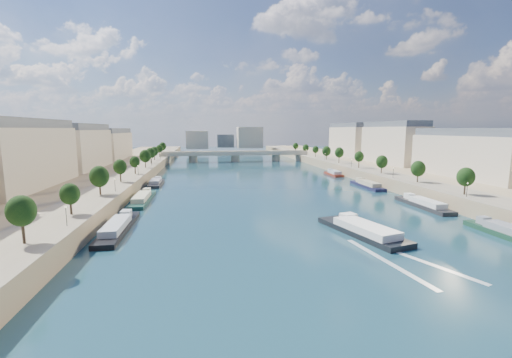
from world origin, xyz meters
name	(u,v)px	position (x,y,z in m)	size (l,w,h in m)	color
ground	(261,187)	(0.00, 100.00, 0.00)	(700.00, 700.00, 0.00)	#0C2736
quay_left	(83,186)	(-72.00, 100.00, 2.50)	(44.00, 520.00, 5.00)	#9E8460
quay_right	(414,178)	(72.00, 100.00, 2.50)	(44.00, 520.00, 5.00)	#9E8460
pave_left	(122,179)	(-57.00, 100.00, 5.05)	(14.00, 520.00, 0.10)	gray
pave_right	(384,173)	(57.00, 100.00, 5.05)	(14.00, 520.00, 0.10)	gray
trees_left	(128,165)	(-55.00, 102.00, 10.48)	(4.80, 268.80, 8.26)	#382B1E
trees_right	(370,159)	(55.00, 110.00, 10.48)	(4.80, 268.80, 8.26)	#382B1E
lamps_left	(128,175)	(-52.50, 90.00, 7.78)	(0.36, 200.36, 4.28)	black
lamps_right	(370,166)	(52.50, 105.00, 7.78)	(0.36, 200.36, 4.28)	black
buildings_left	(58,149)	(-85.00, 112.00, 16.45)	(16.00, 226.00, 23.20)	#BEAB92
buildings_right	(425,146)	(85.00, 112.00, 16.45)	(16.00, 226.00, 23.20)	#BEAB92
skyline	(229,139)	(3.19, 319.52, 14.66)	(79.00, 42.00, 22.00)	#BEAB92
bridge	(235,155)	(0.00, 218.52, 5.08)	(112.00, 12.00, 8.15)	#C1B79E
tour_barge	(362,230)	(12.90, 30.54, 0.95)	(13.74, 27.04, 3.66)	black
wake	(402,260)	(12.90, 13.90, 0.02)	(14.05, 25.93, 0.04)	silver
moored_barges_left	(125,219)	(-45.50, 50.46, 0.84)	(5.00, 159.91, 3.60)	black
moored_barges_right	(422,204)	(45.50, 55.15, 0.84)	(5.00, 163.40, 3.60)	black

